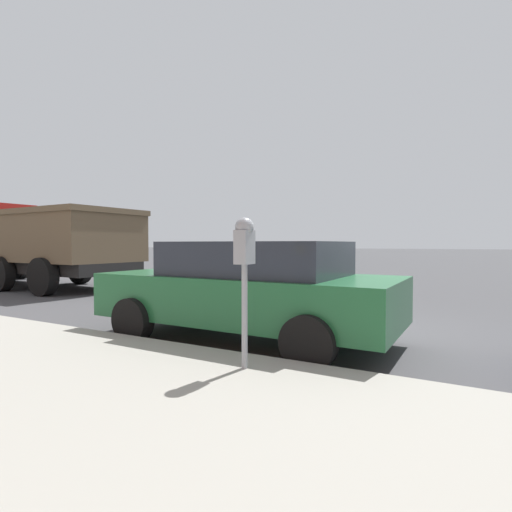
{
  "coord_description": "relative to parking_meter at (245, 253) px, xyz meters",
  "views": [
    {
      "loc": [
        -6.14,
        -1.63,
        1.42
      ],
      "look_at": [
        -2.23,
        0.51,
        1.28
      ],
      "focal_mm": 28.0,
      "sensor_mm": 36.0,
      "label": 1
    }
  ],
  "objects": [
    {
      "name": "parking_meter",
      "position": [
        0.0,
        0.0,
        0.0
      ],
      "size": [
        0.21,
        0.19,
        1.52
      ],
      "color": "gray",
      "rests_on": "sidewalk"
    },
    {
      "name": "car_green",
      "position": [
        1.59,
        0.86,
        -0.55
      ],
      "size": [
        2.09,
        4.37,
        1.45
      ],
      "rotation": [
        0.0,
        0.0,
        -0.01
      ],
      "color": "#1E5B33",
      "rests_on": "ground_plane"
    },
    {
      "name": "dump_truck",
      "position": [
        4.63,
        11.21,
        0.21
      ],
      "size": [
        3.16,
        8.54,
        2.88
      ],
      "rotation": [
        0.0,
        0.0,
        -0.03
      ],
      "color": "black",
      "rests_on": "ground_plane"
    },
    {
      "name": "ground_plane",
      "position": [
        2.69,
        -0.39,
        -1.32
      ],
      "size": [
        220.0,
        220.0,
        0.0
      ],
      "primitive_type": "plane",
      "color": "#424244"
    }
  ]
}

